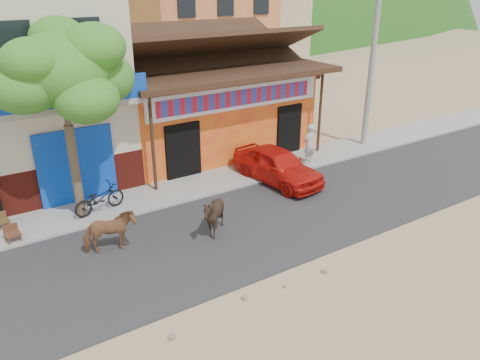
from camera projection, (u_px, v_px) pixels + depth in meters
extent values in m
plane|color=#9E825B|center=(312.00, 261.00, 12.73)|extent=(120.00, 120.00, 0.00)
cube|color=#28282B|center=(259.00, 223.00, 14.66)|extent=(60.00, 5.00, 0.04)
cube|color=gray|center=(206.00, 184.00, 17.35)|extent=(60.00, 2.00, 0.12)
cube|color=orange|center=(201.00, 107.00, 20.74)|extent=(8.00, 6.00, 3.60)
cube|color=beige|center=(10.00, 89.00, 16.36)|extent=(7.00, 6.00, 7.00)
cube|color=tan|center=(251.00, 3.00, 42.83)|extent=(8.00, 8.00, 10.00)
cylinder|color=gray|center=(373.00, 54.00, 19.78)|extent=(0.24, 0.24, 8.00)
imported|color=brown|center=(110.00, 232.00, 12.89)|extent=(1.50, 0.85, 1.20)
imported|color=black|center=(214.00, 216.00, 13.67)|extent=(1.20, 1.07, 1.30)
imported|color=red|center=(277.00, 165.00, 17.35)|extent=(1.99, 3.99, 1.31)
imported|color=black|center=(99.00, 199.00, 14.99)|extent=(1.82, 0.96, 0.91)
imported|color=#BDBDBD|center=(309.00, 144.00, 18.85)|extent=(0.69, 0.58, 1.63)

